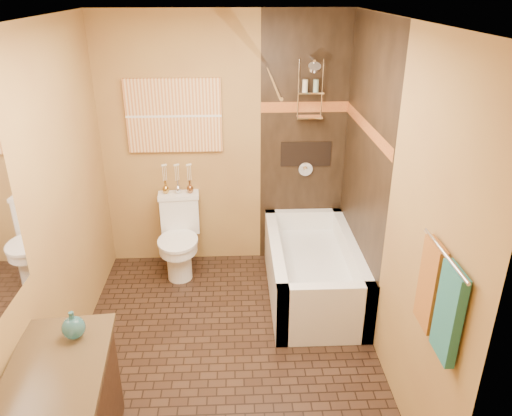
{
  "coord_description": "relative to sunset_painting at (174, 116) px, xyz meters",
  "views": [
    {
      "loc": [
        0.1,
        -3.2,
        2.71
      ],
      "look_at": [
        0.26,
        0.4,
        1.07
      ],
      "focal_mm": 35.0,
      "sensor_mm": 36.0,
      "label": 1
    }
  ],
  "objects": [
    {
      "name": "floor",
      "position": [
        0.47,
        -1.48,
        -1.55
      ],
      "size": [
        3.0,
        3.0,
        0.0
      ],
      "primitive_type": "plane",
      "color": "black",
      "rests_on": "ground"
    },
    {
      "name": "wall_left",
      "position": [
        -0.73,
        -1.48,
        -0.3
      ],
      "size": [
        0.02,
        3.0,
        2.5
      ],
      "primitive_type": "cube",
      "color": "#A88341",
      "rests_on": "floor"
    },
    {
      "name": "wall_right",
      "position": [
        1.67,
        -1.48,
        -0.3
      ],
      "size": [
        0.02,
        3.0,
        2.5
      ],
      "primitive_type": "cube",
      "color": "#A88341",
      "rests_on": "floor"
    },
    {
      "name": "wall_back",
      "position": [
        0.47,
        0.02,
        -0.3
      ],
      "size": [
        2.4,
        0.02,
        2.5
      ],
      "primitive_type": "cube",
      "color": "#A88341",
      "rests_on": "floor"
    },
    {
      "name": "wall_front",
      "position": [
        0.47,
        -2.98,
        -0.3
      ],
      "size": [
        2.4,
        0.02,
        2.5
      ],
      "primitive_type": "cube",
      "color": "#A88341",
      "rests_on": "floor"
    },
    {
      "name": "ceiling",
      "position": [
        0.47,
        -1.48,
        0.95
      ],
      "size": [
        3.0,
        3.0,
        0.0
      ],
      "primitive_type": "plane",
      "color": "silver",
      "rests_on": "wall_back"
    },
    {
      "name": "alcove_tile_back",
      "position": [
        1.25,
        0.01,
        -0.3
      ],
      "size": [
        0.85,
        0.01,
        2.5
      ],
      "primitive_type": "cube",
      "color": "black",
      "rests_on": "wall_back"
    },
    {
      "name": "alcove_tile_right",
      "position": [
        1.66,
        -0.73,
        -0.3
      ],
      "size": [
        0.01,
        1.5,
        2.5
      ],
      "primitive_type": "cube",
      "color": "black",
      "rests_on": "wall_right"
    },
    {
      "name": "mosaic_band_back",
      "position": [
        1.25,
        0.0,
        0.07
      ],
      "size": [
        0.85,
        0.01,
        0.1
      ],
      "primitive_type": "cube",
      "color": "#9A3C1C",
      "rests_on": "alcove_tile_back"
    },
    {
      "name": "mosaic_band_right",
      "position": [
        1.65,
        -0.73,
        0.07
      ],
      "size": [
        0.01,
        1.5,
        0.1
      ],
      "primitive_type": "cube",
      "color": "#9A3C1C",
      "rests_on": "alcove_tile_right"
    },
    {
      "name": "alcove_niche",
      "position": [
        1.27,
        0.01,
        -0.4
      ],
      "size": [
        0.5,
        0.01,
        0.25
      ],
      "primitive_type": "cube",
      "color": "black",
      "rests_on": "alcove_tile_back"
    },
    {
      "name": "shower_fixtures",
      "position": [
        1.27,
        -0.1,
        0.12
      ],
      "size": [
        0.24,
        0.33,
        1.16
      ],
      "color": "silver",
      "rests_on": "floor"
    },
    {
      "name": "curtain_rod",
      "position": [
        0.87,
        -0.73,
        0.47
      ],
      "size": [
        0.03,
        1.55,
        0.03
      ],
      "primitive_type": "cylinder",
      "rotation": [
        1.57,
        0.0,
        0.0
      ],
      "color": "silver",
      "rests_on": "wall_back"
    },
    {
      "name": "towel_bar",
      "position": [
        1.62,
        -2.53,
        -0.1
      ],
      "size": [
        0.02,
        0.55,
        0.02
      ],
      "primitive_type": "cylinder",
      "rotation": [
        1.57,
        0.0,
        0.0
      ],
      "color": "silver",
      "rests_on": "wall_right"
    },
    {
      "name": "towel_teal",
      "position": [
        1.63,
        -2.66,
        -0.37
      ],
      "size": [
        0.05,
        0.22,
        0.52
      ],
      "primitive_type": "cube",
      "color": "#206C61",
      "rests_on": "towel_bar"
    },
    {
      "name": "towel_rust",
      "position": [
        1.63,
        -2.4,
        -0.37
      ],
      "size": [
        0.05,
        0.22,
        0.52
      ],
      "primitive_type": "cube",
      "color": "#9B631C",
      "rests_on": "towel_bar"
    },
    {
      "name": "sunset_painting",
      "position": [
        0.0,
        0.0,
        0.0
      ],
      "size": [
        0.9,
        0.04,
        0.7
      ],
      "primitive_type": "cube",
      "color": "#C5692E",
      "rests_on": "wall_back"
    },
    {
      "name": "bathtub",
      "position": [
        1.27,
        -0.73,
        -1.33
      ],
      "size": [
        0.8,
        1.5,
        0.55
      ],
      "color": "white",
      "rests_on": "floor"
    },
    {
      "name": "toilet",
      "position": [
        0.0,
        -0.26,
        -1.15
      ],
      "size": [
        0.41,
        0.61,
        0.79
      ],
      "rotation": [
        0.0,
        0.0,
        0.08
      ],
      "color": "white",
      "rests_on": "floor"
    },
    {
      "name": "vanity",
      "position": [
        -0.45,
        -2.48,
        -1.16
      ],
      "size": [
        0.61,
        0.92,
        0.77
      ],
      "rotation": [
        0.0,
        0.0,
        0.09
      ],
      "color": "black",
      "rests_on": "floor"
    },
    {
      "name": "teal_bottle",
      "position": [
        -0.4,
        -2.24,
        -0.69
      ],
      "size": [
        0.18,
        0.18,
        0.22
      ],
      "primitive_type": null,
      "rotation": [
        0.0,
        0.0,
        -0.32
      ],
      "color": "#24636D",
      "rests_on": "vanity"
    },
    {
      "name": "bud_vases",
      "position": [
        0.0,
        -0.09,
        -0.6
      ],
      "size": [
        0.3,
        0.06,
        0.3
      ],
      "color": "gold",
      "rests_on": "toilet"
    }
  ]
}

